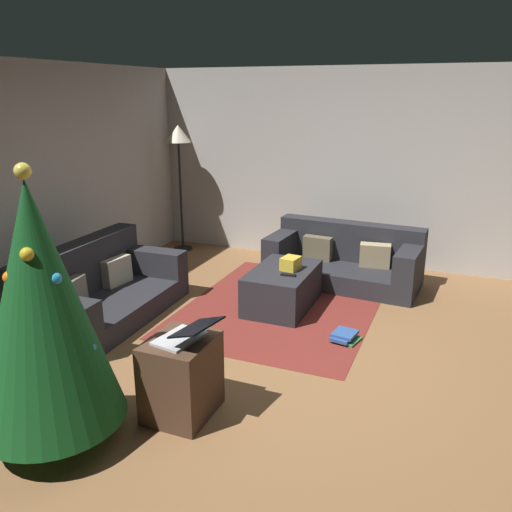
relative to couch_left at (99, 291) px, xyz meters
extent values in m
plane|color=brown|center=(-0.21, -2.26, -0.29)|extent=(6.40, 6.40, 0.00)
cube|color=#BCB7B2|center=(-0.21, 0.88, 1.01)|extent=(6.40, 0.12, 2.60)
cube|color=#B5B0AB|center=(2.93, -2.26, 1.01)|extent=(0.12, 6.40, 2.60)
cube|color=#26262B|center=(0.00, -0.11, -0.17)|extent=(1.87, 0.96, 0.23)
cube|color=#26262B|center=(-0.01, 0.23, 0.22)|extent=(1.85, 0.29, 0.55)
cube|color=#26262B|center=(0.80, -0.08, 0.09)|extent=(0.27, 0.92, 0.30)
cube|color=#26262B|center=(-0.80, -0.13, 0.09)|extent=(0.27, 0.92, 0.30)
cube|color=#BCB299|center=(0.37, 0.04, 0.10)|extent=(0.37, 0.17, 0.30)
cube|color=#716B5B|center=(-0.37, 0.02, 0.10)|extent=(0.38, 0.19, 0.31)
cube|color=#26262B|center=(1.94, -2.13, -0.17)|extent=(0.96, 1.88, 0.23)
cube|color=#26262B|center=(2.24, -2.15, 0.18)|extent=(0.36, 1.84, 0.48)
cube|color=#26262B|center=(1.89, -2.92, 0.11)|extent=(0.86, 0.30, 0.33)
cube|color=#26262B|center=(1.99, -1.34, 0.11)|extent=(0.86, 0.30, 0.33)
cube|color=tan|center=(2.02, -2.50, 0.10)|extent=(0.20, 0.38, 0.31)
cube|color=brown|center=(2.07, -1.77, 0.10)|extent=(0.16, 0.37, 0.30)
cube|color=#26262B|center=(0.99, -1.69, -0.07)|extent=(1.00, 0.62, 0.43)
cube|color=gold|center=(1.01, -1.76, 0.21)|extent=(0.23, 0.20, 0.14)
cube|color=black|center=(0.81, -1.81, 0.16)|extent=(0.06, 0.16, 0.02)
cylinder|color=brown|center=(-1.80, -1.04, -0.20)|extent=(0.10, 0.10, 0.18)
cone|color=#144E1E|center=(-1.80, -1.04, 0.70)|extent=(0.96, 0.96, 1.61)
sphere|color=orange|center=(-1.92, -0.95, 0.92)|extent=(0.08, 0.08, 0.08)
sphere|color=#2699E5|center=(-1.70, -1.33, 0.42)|extent=(0.05, 0.05, 0.05)
sphere|color=yellow|center=(-1.90, -1.10, 1.08)|extent=(0.08, 0.08, 0.08)
sphere|color=red|center=(-1.50, -0.89, 0.20)|extent=(0.06, 0.06, 0.06)
sphere|color=#2699E5|center=(-1.66, -1.06, 0.97)|extent=(0.07, 0.07, 0.07)
sphere|color=#2699E5|center=(-1.81, -1.19, 0.91)|extent=(0.09, 0.09, 0.09)
sphere|color=#F2D84C|center=(-1.80, -1.04, 1.55)|extent=(0.10, 0.10, 0.10)
cube|color=#4C3323|center=(-1.20, -1.68, 0.01)|extent=(0.52, 0.44, 0.60)
cube|color=silver|center=(-1.20, -1.68, 0.32)|extent=(0.40, 0.30, 0.02)
cube|color=black|center=(-1.23, -1.84, 0.45)|extent=(0.39, 0.30, 0.09)
cube|color=#387A47|center=(0.42, -2.55, -0.28)|extent=(0.27, 0.26, 0.03)
cube|color=#2D5193|center=(0.40, -2.51, -0.25)|extent=(0.27, 0.22, 0.03)
cube|color=#2D5193|center=(0.42, -2.52, -0.22)|extent=(0.26, 0.24, 0.03)
cylinder|color=black|center=(2.50, 0.44, -0.28)|extent=(0.28, 0.28, 0.02)
cylinder|color=black|center=(2.50, 0.44, 0.51)|extent=(0.04, 0.04, 1.59)
cone|color=beige|center=(2.50, 0.44, 1.42)|extent=(0.36, 0.36, 0.24)
cube|color=maroon|center=(0.99, -1.69, -0.29)|extent=(2.60, 2.00, 0.01)
camera|label=1|loc=(-4.11, -3.45, 1.99)|focal=36.76mm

